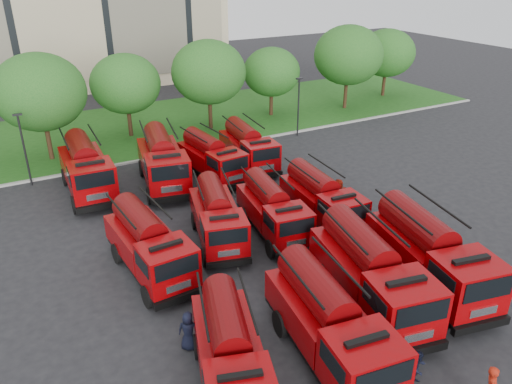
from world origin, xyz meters
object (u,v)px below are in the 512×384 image
Objects in this scene: fire_truck_4 at (149,245)px; fire_truck_5 at (217,216)px; fire_truck_10 at (211,157)px; fire_truck_1 at (329,323)px; fire_truck_9 at (162,160)px; fire_truck_6 at (273,210)px; fire_truck_8 at (86,168)px; firefighter_4 at (190,348)px; firefighter_2 at (422,275)px; firefighter_5 at (337,207)px; fire_truck_3 at (429,254)px; fire_truck_2 at (370,272)px; firefighter_3 at (435,256)px; fire_truck_11 at (248,147)px; fire_truck_7 at (321,199)px; firefighter_1 at (415,383)px; fire_truck_0 at (230,353)px.

fire_truck_4 is 1.02× the size of fire_truck_5.
fire_truck_4 is 1.05× the size of fire_truck_10.
fire_truck_1 is 18.91m from fire_truck_9.
fire_truck_6 is (3.09, -0.74, -0.02)m from fire_truck_5.
firefighter_4 is (0.29, -17.04, -1.77)m from fire_truck_8.
firefighter_5 reaches higher than firefighter_2.
fire_truck_3 is 21.98m from fire_truck_8.
firefighter_3 is at bearing 24.92° from fire_truck_2.
fire_truck_1 is 0.93× the size of fire_truck_3.
fire_truck_9 is 4.70× the size of firefighter_4.
fire_truck_10 is at bearing -65.20° from firefighter_5.
fire_truck_10 reaches higher than firefighter_5.
firefighter_4 reaches higher than firefighter_2.
fire_truck_1 is at bearing -73.66° from fire_truck_8.
firefighter_2 is (11.72, -6.76, -1.60)m from fire_truck_4.
firefighter_4 is (-11.24, -15.94, -1.56)m from fire_truck_11.
fire_truck_2 is 4.18× the size of firefighter_5.
fire_truck_2 is 6.35m from firefighter_3.
fire_truck_7 is 7.25m from firefighter_2.
firefighter_2 is at bearing -75.56° from fire_truck_7.
fire_truck_4 is 4.74× the size of firefighter_1.
fire_truck_5 is 1.03× the size of fire_truck_6.
fire_truck_8 is 11.58m from fire_truck_11.
fire_truck_3 is 7.70m from fire_truck_7.
fire_truck_6 is 3.51× the size of firefighter_5.
fire_truck_3 is at bearing -54.76° from fire_truck_8.
fire_truck_11 is 4.68× the size of firefighter_1.
firefighter_1 is at bearing 127.60° from firefighter_2.
fire_truck_2 is at bearing -94.58° from fire_truck_10.
fire_truck_10 is 4.53× the size of firefighter_1.
firefighter_2 is at bearing 15.16° from firefighter_3.
fire_truck_10 is at bearing 96.38° from fire_truck_6.
fire_truck_0 is 13.73m from firefighter_3.
fire_truck_7 is (2.77, 7.50, -0.23)m from fire_truck_2.
firefighter_1 is at bearing -70.38° from fire_truck_8.
fire_truck_8 is 17.13m from firefighter_4.
fire_truck_9 reaches higher than fire_truck_5.
fire_truck_8 reaches higher than fire_truck_4.
fire_truck_9 is at bearing -68.93° from firefighter_3.
firefighter_4 is at bearing -132.04° from fire_truck_6.
fire_truck_5 is at bearing -46.84° from firefighter_3.
fire_truck_9 is at bearing 19.57° from firefighter_2.
firefighter_1 is (6.93, -22.83, -1.77)m from fire_truck_8.
fire_truck_5 is 6.33m from fire_truck_7.
fire_truck_7 is at bearing 20.14° from firefighter_5.
fire_truck_7 is at bearing 6.00° from fire_truck_5.
fire_truck_7 reaches higher than fire_truck_10.
fire_truck_3 is 1.17× the size of fire_truck_5.
fire_truck_6 is 12.34m from firefighter_1.
fire_truck_2 reaches higher than fire_truck_10.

